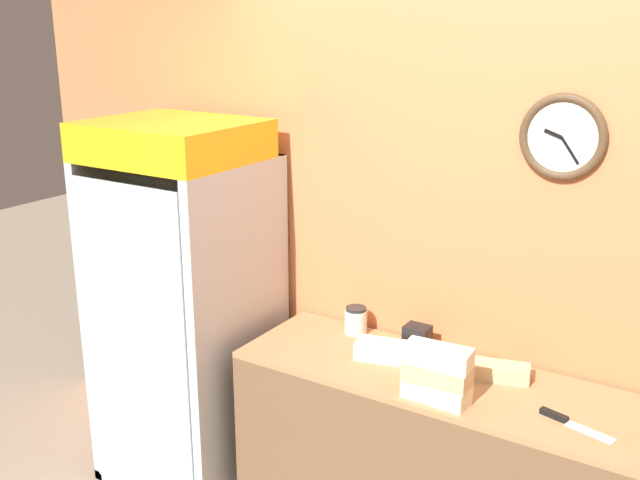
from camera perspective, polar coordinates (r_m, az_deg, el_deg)
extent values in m
cube|color=#D17547|center=(3.28, 12.14, -0.43)|extent=(5.20, 0.06, 2.70)
torus|color=#4C3823|center=(3.04, 18.00, 7.46)|extent=(0.34, 0.04, 0.34)
cylinder|color=silver|center=(3.04, 18.00, 7.46)|extent=(0.28, 0.01, 0.28)
cube|color=black|center=(3.04, 17.34, 7.73)|extent=(0.07, 0.01, 0.04)
cube|color=black|center=(3.03, 18.51, 6.47)|extent=(0.08, 0.01, 0.10)
cube|color=brown|center=(3.40, 9.07, -17.00)|extent=(1.78, 0.56, 0.84)
cube|color=#9E754C|center=(3.18, 9.43, -10.49)|extent=(1.78, 0.56, 0.02)
cube|color=#B2B7BC|center=(4.04, -6.90, -4.70)|extent=(0.74, 0.04, 1.66)
cube|color=#B2B7BC|center=(4.03, -13.74, -5.10)|extent=(0.05, 0.71, 1.66)
cube|color=#B2B7BC|center=(3.60, -5.94, -7.45)|extent=(0.05, 0.71, 1.66)
cube|color=#B2B7BC|center=(4.18, -9.49, -16.40)|extent=(0.74, 0.71, 0.05)
cube|color=white|center=(4.02, -7.15, -4.82)|extent=(0.64, 0.02, 1.56)
cube|color=silver|center=(3.58, -13.97, -8.05)|extent=(0.64, 0.01, 1.56)
cube|color=gold|center=(3.53, -11.23, 7.46)|extent=(0.74, 0.64, 0.18)
cube|color=silver|center=(3.98, -9.95, -12.06)|extent=(0.62, 0.59, 0.01)
cube|color=silver|center=(3.85, -10.17, -8.20)|extent=(0.62, 0.59, 0.01)
cube|color=silver|center=(3.73, -10.40, -4.09)|extent=(0.62, 0.59, 0.01)
cube|color=silver|center=(3.64, -10.65, 0.26)|extent=(0.62, 0.59, 0.01)
cylinder|color=gold|center=(3.90, -14.69, -11.44)|extent=(0.06, 0.06, 0.18)
cylinder|color=gold|center=(3.85, -14.83, -9.77)|extent=(0.02, 0.02, 0.08)
cylinder|color=navy|center=(3.52, -12.80, -4.39)|extent=(0.06, 0.06, 0.13)
cylinder|color=navy|center=(3.48, -12.89, -3.01)|extent=(0.02, 0.02, 0.05)
cylinder|color=gold|center=(3.81, -15.26, -7.61)|extent=(0.08, 0.08, 0.13)
cylinder|color=gold|center=(3.78, -15.37, -6.29)|extent=(0.03, 0.03, 0.06)
cylinder|color=#72337F|center=(3.46, -11.63, -4.37)|extent=(0.08, 0.08, 0.16)
cylinder|color=#72337F|center=(3.42, -11.74, -2.57)|extent=(0.03, 0.03, 0.07)
cylinder|color=#5B2D19|center=(3.57, -15.42, 0.89)|extent=(0.06, 0.06, 0.14)
cylinder|color=#5B2D19|center=(3.54, -15.55, 2.50)|extent=(0.03, 0.03, 0.06)
cylinder|color=#5B2D19|center=(3.29, -10.72, 0.21)|extent=(0.08, 0.08, 0.18)
cylinder|color=#5B2D19|center=(3.26, -10.84, 2.34)|extent=(0.03, 0.03, 0.08)
cube|color=beige|center=(2.98, 8.84, -11.33)|extent=(0.26, 0.12, 0.08)
cube|color=tan|center=(2.95, 8.91, -10.04)|extent=(0.26, 0.12, 0.08)
cube|color=beige|center=(2.91, 8.97, -8.72)|extent=(0.26, 0.13, 0.08)
cube|color=beige|center=(3.28, 5.19, -8.44)|extent=(0.30, 0.19, 0.08)
cube|color=tan|center=(3.20, 13.45, -9.70)|extent=(0.27, 0.17, 0.06)
cube|color=silver|center=(2.93, 19.88, -13.61)|extent=(0.19, 0.09, 0.00)
cube|color=black|center=(2.98, 17.39, -12.60)|extent=(0.11, 0.05, 0.02)
cylinder|color=silver|center=(3.52, 2.75, -6.21)|extent=(0.11, 0.11, 0.11)
cylinder|color=#262628|center=(3.50, 2.76, -5.25)|extent=(0.10, 0.10, 0.01)
cube|color=black|center=(3.36, 7.40, -7.46)|extent=(0.11, 0.09, 0.12)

